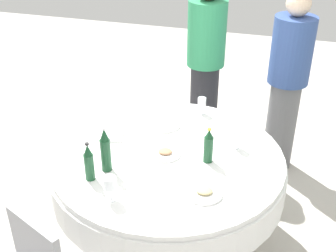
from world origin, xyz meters
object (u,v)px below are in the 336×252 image
Objects in this scene: wine_glass_east at (110,184)px; person_outer at (205,64)px; bottle_dark_green_outer at (208,146)px; plate_mid at (165,125)px; plate_west at (204,192)px; person_rear at (287,83)px; bottle_dark_green_left at (89,163)px; wine_glass_front at (236,135)px; bottle_dark_green_rear at (106,150)px; plate_inner at (165,153)px; wine_glass_right at (202,103)px; dining_table at (168,172)px.

person_outer is at bearing -94.33° from wine_glass_east.
bottle_dark_green_outer reaches higher than plate_mid.
plate_mid is at bearing -56.92° from plate_west.
person_rear is 0.74m from person_outer.
bottle_dark_green_left is 1.01m from wine_glass_front.
bottle_dark_green_rear is 1.20× the size of bottle_dark_green_left.
bottle_dark_green_rear is at bearing -94.48° from person_rear.
bottle_dark_green_rear is 1.80m from person_rear.
bottle_dark_green_left is at bearing -102.98° from person_outer.
plate_inner is at bearing 27.30° from wine_glass_front.
wine_glass_right is 0.64× the size of plate_inner.
person_rear is at bearing -109.29° from bottle_dark_green_outer.
plate_inner is at bearing -90.45° from person_rear.
person_rear is (-0.71, -1.21, 0.08)m from plate_inner.
plate_mid is at bearing -97.32° from person_outer.
bottle_dark_green_rear is 1.00m from wine_glass_right.
bottle_dark_green_rear is 2.35× the size of wine_glass_right.
person_outer is at bearing -88.27° from dining_table.
plate_west is (-0.05, 0.34, -0.10)m from bottle_dark_green_outer.
person_rear is at bearing -10.13° from person_outer.
person_outer reaches higher than plate_west.
wine_glass_right is 0.36m from plate_mid.
plate_inner is at bearing 23.37° from dining_table.
person_rear is (-1.07, -1.60, -0.02)m from bottle_dark_green_left.
wine_glass_right is 0.59× the size of plate_mid.
person_outer reaches higher than plate_inner.
wine_glass_front is at bearing -152.54° from dining_table.
person_outer is at bearing -77.63° from plate_west.
dining_table is 10.17× the size of wine_glass_east.
plate_inner is 0.38m from plate_mid.
plate_west is at bearing 135.57° from plate_inner.
bottle_dark_green_rear is 0.68m from plate_mid.
bottle_dark_green_outer is at bearing 106.39° from wine_glass_right.
dining_table is 0.16m from plate_inner.
person_outer is (0.31, -1.32, 0.02)m from bottle_dark_green_outer.
wine_glass_right is (-0.40, -0.91, -0.05)m from bottle_dark_green_rear.
plate_inner reaches higher than dining_table.
bottle_dark_green_outer is 0.96× the size of bottle_dark_green_left.
dining_table is at bearing -139.23° from bottle_dark_green_rear.
bottle_dark_green_outer is 0.31m from plate_inner.
bottle_dark_green_rear is 2.19× the size of wine_glass_front.
plate_inner is at bearing -133.06° from bottle_dark_green_left.
dining_table is 0.99× the size of person_rear.
plate_inner reaches higher than plate_mid.
bottle_dark_green_rear reaches higher than dining_table.
plate_inner is at bearing 107.56° from plate_mid.
plate_inner is 0.91× the size of plate_mid.
wine_glass_east reaches higher than wine_glass_front.
plate_mid is 0.14× the size of person_rear.
wine_glass_right is 0.08× the size of person_rear.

